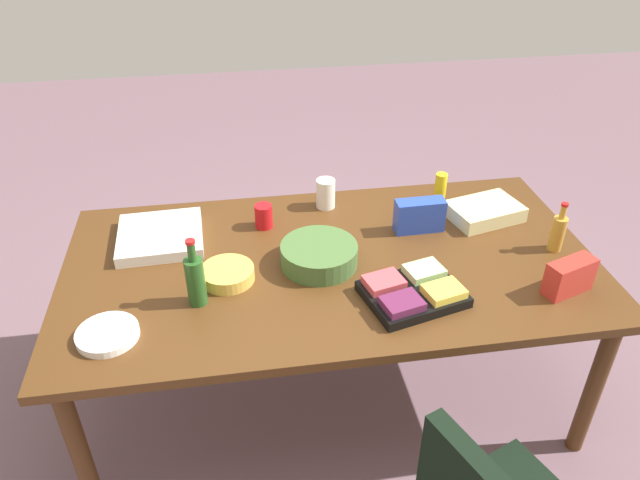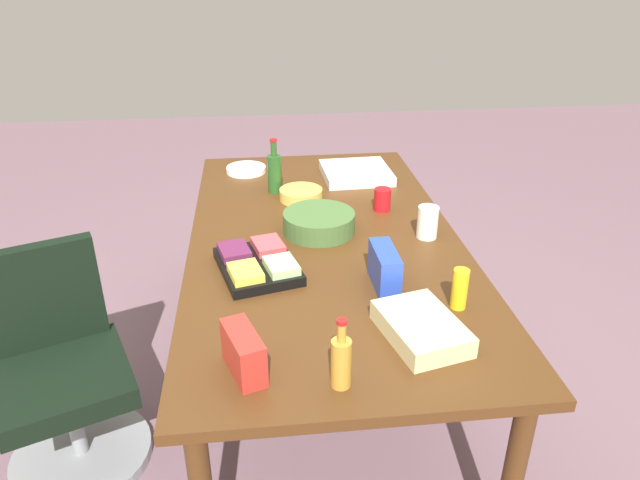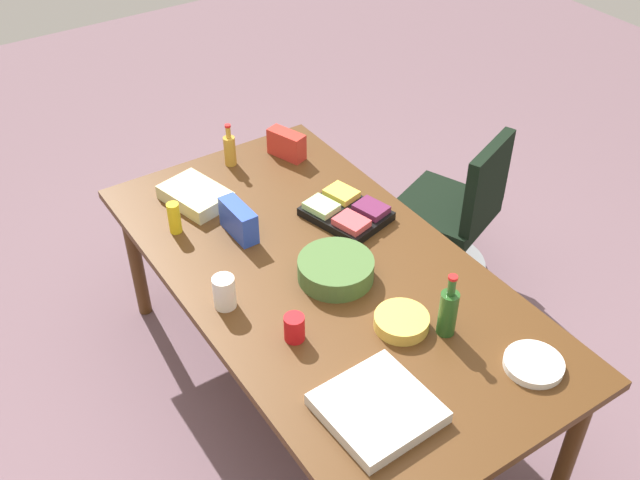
# 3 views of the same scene
# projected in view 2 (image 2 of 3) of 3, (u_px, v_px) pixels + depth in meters

# --- Properties ---
(ground_plane) EXTENTS (10.00, 10.00, 0.00)m
(ground_plane) POSITION_uv_depth(u_px,v_px,m) (324.00, 376.00, 2.93)
(ground_plane) COLOR #725660
(conference_table) EXTENTS (2.22, 1.17, 0.78)m
(conference_table) POSITION_uv_depth(u_px,v_px,m) (324.00, 250.00, 2.60)
(conference_table) COLOR #4C2D13
(conference_table) RESTS_ON ground
(office_chair) EXTENTS (0.62, 0.62, 0.91)m
(office_chair) POSITION_uv_depth(u_px,v_px,m) (66.00, 387.00, 2.34)
(office_chair) COLOR gray
(office_chair) RESTS_ON ground
(salad_bowl) EXTENTS (0.37, 0.37, 0.09)m
(salad_bowl) POSITION_uv_depth(u_px,v_px,m) (319.00, 222.00, 2.60)
(salad_bowl) COLOR #446631
(salad_bowl) RESTS_ON conference_table
(red_solo_cup) EXTENTS (0.08, 0.08, 0.11)m
(red_solo_cup) POSITION_uv_depth(u_px,v_px,m) (382.00, 200.00, 2.81)
(red_solo_cup) COLOR red
(red_solo_cup) RESTS_ON conference_table
(paper_plate_stack) EXTENTS (0.26, 0.26, 0.03)m
(paper_plate_stack) POSITION_uv_depth(u_px,v_px,m) (246.00, 169.00, 3.30)
(paper_plate_stack) COLOR white
(paper_plate_stack) RESTS_ON conference_table
(dressing_bottle) EXTENTS (0.07, 0.07, 0.23)m
(dressing_bottle) POSITION_uv_depth(u_px,v_px,m) (341.00, 361.00, 1.67)
(dressing_bottle) COLOR gold
(dressing_bottle) RESTS_ON conference_table
(chip_bag_blue) EXTENTS (0.22, 0.08, 0.15)m
(chip_bag_blue) POSITION_uv_depth(u_px,v_px,m) (385.00, 268.00, 2.18)
(chip_bag_blue) COLOR blue
(chip_bag_blue) RESTS_ON conference_table
(fruit_platter) EXTENTS (0.42, 0.36, 0.07)m
(fruit_platter) POSITION_uv_depth(u_px,v_px,m) (258.00, 264.00, 2.29)
(fruit_platter) COLOR black
(fruit_platter) RESTS_ON conference_table
(pizza_box) EXTENTS (0.37, 0.37, 0.05)m
(pizza_box) POSITION_uv_depth(u_px,v_px,m) (356.00, 173.00, 3.22)
(pizza_box) COLOR silver
(pizza_box) RESTS_ON conference_table
(chip_bag_red) EXTENTS (0.22, 0.14, 0.14)m
(chip_bag_red) POSITION_uv_depth(u_px,v_px,m) (243.00, 353.00, 1.74)
(chip_bag_red) COLOR red
(chip_bag_red) RESTS_ON conference_table
(wine_bottle) EXTENTS (0.08, 0.08, 0.28)m
(wine_bottle) POSITION_uv_depth(u_px,v_px,m) (275.00, 172.00, 2.99)
(wine_bottle) COLOR #24511F
(wine_bottle) RESTS_ON conference_table
(sheet_cake) EXTENTS (0.36, 0.29, 0.07)m
(sheet_cake) POSITION_uv_depth(u_px,v_px,m) (421.00, 328.00, 1.91)
(sheet_cake) COLOR beige
(sheet_cake) RESTS_ON conference_table
(mayo_jar) EXTENTS (0.10, 0.10, 0.14)m
(mayo_jar) POSITION_uv_depth(u_px,v_px,m) (428.00, 222.00, 2.54)
(mayo_jar) COLOR white
(mayo_jar) RESTS_ON conference_table
(mustard_bottle) EXTENTS (0.06, 0.06, 0.15)m
(mustard_bottle) POSITION_uv_depth(u_px,v_px,m) (460.00, 289.00, 2.04)
(mustard_bottle) COLOR yellow
(mustard_bottle) RESTS_ON conference_table
(chip_bowl) EXTENTS (0.26, 0.26, 0.05)m
(chip_bowl) POSITION_uv_depth(u_px,v_px,m) (301.00, 194.00, 2.94)
(chip_bowl) COLOR gold
(chip_bowl) RESTS_ON conference_table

